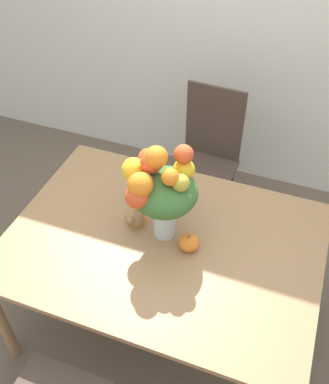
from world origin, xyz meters
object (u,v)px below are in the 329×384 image
at_px(flower_vase, 161,189).
at_px(turkey_figurine, 135,216).
at_px(pumpkin, 189,243).
at_px(dining_chair_near_window, 206,159).

bearing_deg(flower_vase, turkey_figurine, 172.12).
relative_size(flower_vase, turkey_figurine, 3.67).
bearing_deg(pumpkin, dining_chair_near_window, 100.79).
distance_m(flower_vase, turkey_figurine, 0.30).
xyz_separation_m(pumpkin, dining_chair_near_window, (-0.18, 0.97, -0.25)).
distance_m(flower_vase, dining_chair_near_window, 1.05).
height_order(flower_vase, dining_chair_near_window, flower_vase).
relative_size(turkey_figurine, dining_chair_near_window, 0.14).
bearing_deg(dining_chair_near_window, turkey_figurine, -95.77).
bearing_deg(flower_vase, dining_chair_near_window, 91.00).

